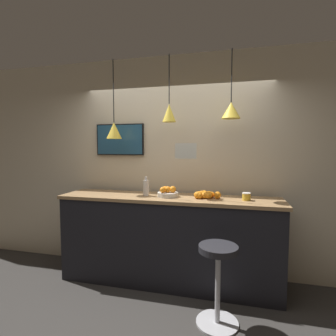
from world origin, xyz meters
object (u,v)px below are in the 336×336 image
object	(u,v)px
bar_stool	(218,271)
mounted_tv	(120,140)
fruit_bowl	(167,193)
juice_bottle	(146,188)
spread_jar	(246,197)

from	to	relation	value
bar_stool	mounted_tv	bearing A→B (deg)	145.47
bar_stool	fruit_bowl	world-z (taller)	fruit_bowl
fruit_bowl	mounted_tv	world-z (taller)	mounted_tv
juice_bottle	spread_jar	bearing A→B (deg)	0.00
spread_jar	mounted_tv	bearing A→B (deg)	168.13
fruit_bowl	mounted_tv	bearing A→B (deg)	155.24
spread_jar	mounted_tv	size ratio (longest dim) A/B	0.14
bar_stool	mounted_tv	distance (m)	2.16
spread_jar	fruit_bowl	bearing A→B (deg)	-179.87
fruit_bowl	mounted_tv	distance (m)	1.08
bar_stool	juice_bottle	bearing A→B (deg)	145.92
mounted_tv	bar_stool	bearing A→B (deg)	-34.53
bar_stool	mounted_tv	xyz separation A→B (m)	(-1.43, 0.98, 1.28)
fruit_bowl	juice_bottle	distance (m)	0.28
spread_jar	juice_bottle	bearing A→B (deg)	180.00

